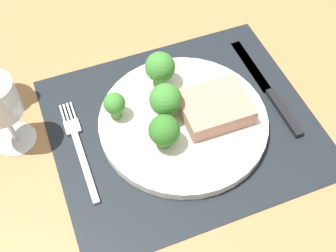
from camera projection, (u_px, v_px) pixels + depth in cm
name	position (u px, v px, depth cm)	size (l,w,h in cm)	color
ground_plane	(183.00, 131.00, 72.15)	(140.00, 110.00, 3.00)	#996D42
placemat	(183.00, 125.00, 70.81)	(41.66, 35.75, 0.30)	black
plate	(183.00, 122.00, 70.04)	(26.90, 26.90, 1.60)	silver
steak	(214.00, 107.00, 68.86)	(10.59, 8.70, 2.94)	tan
broccoli_near_fork	(160.00, 67.00, 70.77)	(4.97, 4.97, 6.29)	#5B8942
broccoli_center	(164.00, 131.00, 63.86)	(4.73, 4.73, 5.93)	#5B8942
broccoli_back_left	(115.00, 105.00, 67.50)	(3.44, 3.44, 4.76)	#5B8942
broccoli_near_steak	(166.00, 100.00, 66.51)	(5.08, 5.08, 6.59)	#5B8942
fork	(79.00, 148.00, 67.74)	(2.40, 19.20, 0.50)	silver
knife	(271.00, 93.00, 74.15)	(1.80, 23.00, 0.80)	black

